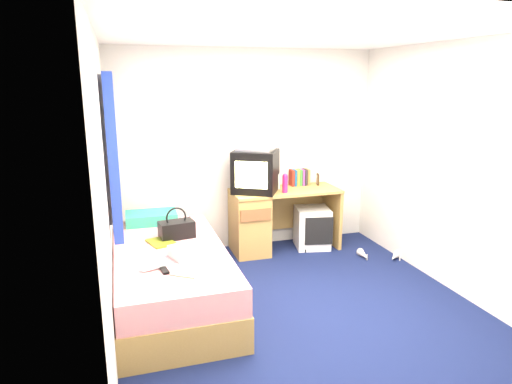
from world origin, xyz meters
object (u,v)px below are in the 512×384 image
object	(u,v)px
handbag	(177,229)
remote_control	(164,270)
pink_water_bottle	(285,184)
colour_swatch_fan	(183,275)
towel	(187,251)
pillow	(151,218)
aerosol_can	(278,181)
white_heels	(379,256)
vcr	(256,147)
desk	(263,219)
bed	(171,277)
crt_tv	(255,171)
picture_frame	(318,179)
water_bottle	(154,265)
magazine	(161,242)
storage_cube	(312,227)

from	to	relation	value
handbag	remote_control	world-z (taller)	handbag
pink_water_bottle	colour_swatch_fan	xyz separation A→B (m)	(-1.42, -1.52, -0.30)
towel	pillow	bearing A→B (deg)	102.03
aerosol_can	white_heels	distance (m)	1.47
handbag	white_heels	world-z (taller)	handbag
pillow	handbag	distance (m)	0.59
vcr	colour_swatch_fan	xyz separation A→B (m)	(-1.10, -1.67, -0.73)
desk	vcr	bearing A→B (deg)	177.62
bed	desk	size ratio (longest dim) A/B	1.54
crt_tv	remote_control	size ratio (longest dim) A/B	4.08
picture_frame	crt_tv	bearing A→B (deg)	-155.18
desk	crt_tv	bearing A→B (deg)	-179.92
water_bottle	white_heels	xyz separation A→B (m)	(2.61, 0.81, -0.54)
towel	colour_swatch_fan	distance (m)	0.42
magazine	water_bottle	size ratio (longest dim) A/B	1.40
picture_frame	colour_swatch_fan	bearing A→B (deg)	-120.74
handbag	colour_swatch_fan	size ratio (longest dim) A/B	1.61
desk	colour_swatch_fan	xyz separation A→B (m)	(-1.19, -1.67, 0.14)
handbag	towel	bearing A→B (deg)	-95.97
picture_frame	water_bottle	xyz separation A→B (m)	(-2.16, -1.60, -0.24)
pillow	storage_cube	world-z (taller)	pillow
aerosol_can	colour_swatch_fan	bearing A→B (deg)	-129.11
desk	remote_control	world-z (taller)	desk
bed	crt_tv	world-z (taller)	crt_tv
colour_swatch_fan	white_heels	world-z (taller)	colour_swatch_fan
vcr	handbag	distance (m)	1.44
aerosol_can	white_heels	bearing A→B (deg)	-35.11
crt_tv	water_bottle	world-z (taller)	crt_tv
water_bottle	white_heels	size ratio (longest dim) A/B	0.41
pink_water_bottle	remote_control	distance (m)	2.10
aerosol_can	towel	distance (m)	1.86
pink_water_bottle	remote_control	bearing A→B (deg)	-138.22
crt_tv	handbag	xyz separation A→B (m)	(-1.03, -0.76, -0.37)
handbag	magazine	size ratio (longest dim) A/B	1.27
pink_water_bottle	remote_control	world-z (taller)	pink_water_bottle
bed	water_bottle	size ratio (longest dim) A/B	10.00
storage_cube	white_heels	bearing A→B (deg)	-35.02
handbag	towel	size ratio (longest dim) A/B	1.28
magazine	desk	bearing A→B (deg)	33.89
remote_control	pink_water_bottle	bearing A→B (deg)	32.85
aerosol_can	remote_control	distance (m)	2.22
pink_water_bottle	aerosol_can	size ratio (longest dim) A/B	1.08
crt_tv	pillow	bearing A→B (deg)	-141.18
vcr	aerosol_can	size ratio (longest dim) A/B	2.20
magazine	water_bottle	distance (m)	0.62
handbag	remote_control	size ratio (longest dim) A/B	2.22
bed	colour_swatch_fan	size ratio (longest dim) A/B	9.09
colour_swatch_fan	remote_control	xyz separation A→B (m)	(-0.13, 0.14, 0.00)
vcr	storage_cube	bearing A→B (deg)	29.25
pillow	colour_swatch_fan	xyz separation A→B (m)	(0.13, -1.46, -0.05)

